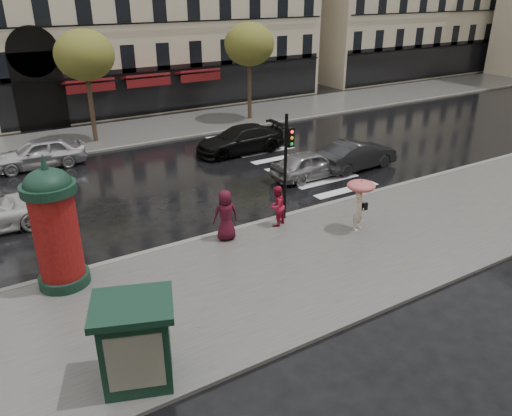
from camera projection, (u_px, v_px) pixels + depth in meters
ground at (292, 259)px, 17.60m from camera, size 160.00×160.00×0.00m
near_sidewalk at (300, 264)px, 17.19m from camera, size 90.00×7.00×0.12m
far_sidewalk at (123, 133)px, 32.37m from camera, size 90.00×6.00×0.12m
near_kerb at (249, 226)px, 19.91m from camera, size 90.00×0.25×0.14m
far_kerb at (139, 145)px, 30.03m from camera, size 90.00×0.25×0.14m
zebra_crossing at (280, 158)px, 27.93m from camera, size 3.60×11.75×0.01m
tree_far_left at (85, 56)px, 28.55m from camera, size 3.40×3.40×6.64m
tree_far_right at (249, 45)px, 33.79m from camera, size 3.40×3.40×6.64m
woman_umbrella at (360, 197)px, 18.97m from camera, size 1.08×1.08×2.08m
woman_red at (277, 206)px, 19.53m from camera, size 0.98×0.89×1.64m
man_burgundy at (226, 215)px, 18.39m from camera, size 1.05×0.78×1.94m
morris_column at (55, 224)px, 15.14m from camera, size 1.62×1.62×4.37m
traffic_light at (287, 157)px, 19.36m from camera, size 0.29×0.41×4.32m
newsstand at (136, 342)px, 11.60m from camera, size 2.27×2.10×2.22m
car_silver at (310, 164)px, 24.81m from camera, size 4.18×1.71×1.42m
car_darkgrey at (357, 155)px, 26.05m from camera, size 4.61×1.80×1.50m
car_black at (240, 140)px, 28.55m from camera, size 5.29×2.24×1.52m
car_far_silver at (39, 153)px, 26.22m from camera, size 4.72×2.11×1.58m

